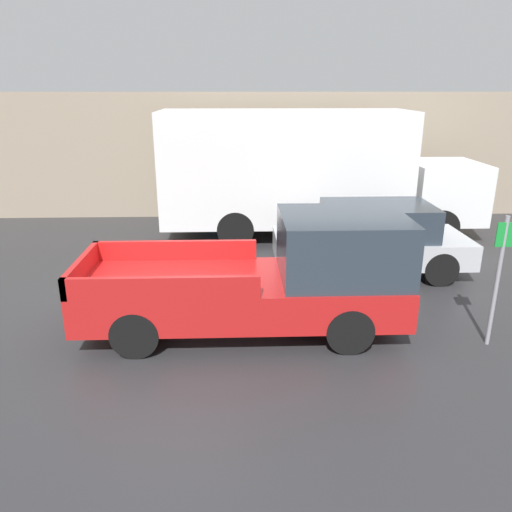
% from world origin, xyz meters
% --- Properties ---
extents(ground_plane, '(60.00, 60.00, 0.00)m').
position_xyz_m(ground_plane, '(0.00, 0.00, 0.00)').
color(ground_plane, '#2D2D30').
extents(building_wall, '(28.00, 0.15, 3.99)m').
position_xyz_m(building_wall, '(0.00, 8.06, 1.99)').
color(building_wall, gray).
rests_on(building_wall, ground).
extents(pickup_truck, '(5.59, 2.02, 2.09)m').
position_xyz_m(pickup_truck, '(1.85, -0.28, 0.98)').
color(pickup_truck, red).
rests_on(pickup_truck, ground).
extents(car, '(4.38, 1.91, 1.64)m').
position_xyz_m(car, '(4.33, 2.50, 0.83)').
color(car, '#B7BABF').
rests_on(car, ground).
extents(delivery_truck, '(8.97, 2.36, 3.54)m').
position_xyz_m(delivery_truck, '(3.16, 5.60, 1.88)').
color(delivery_truck, white).
rests_on(delivery_truck, ground).
extents(parking_sign, '(0.30, 0.07, 2.24)m').
position_xyz_m(parking_sign, '(5.45, -0.99, 1.27)').
color(parking_sign, gray).
rests_on(parking_sign, ground).
extents(newspaper_box, '(0.45, 0.40, 1.13)m').
position_xyz_m(newspaper_box, '(0.46, 7.74, 0.56)').
color(newspaper_box, '#194CB2').
rests_on(newspaper_box, ground).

